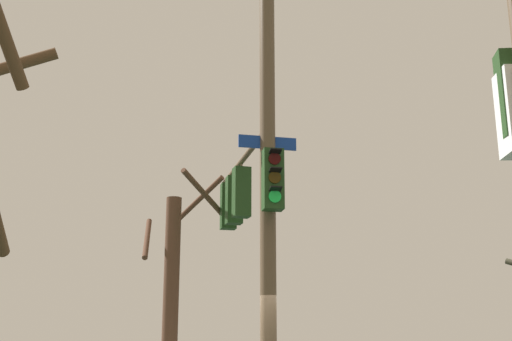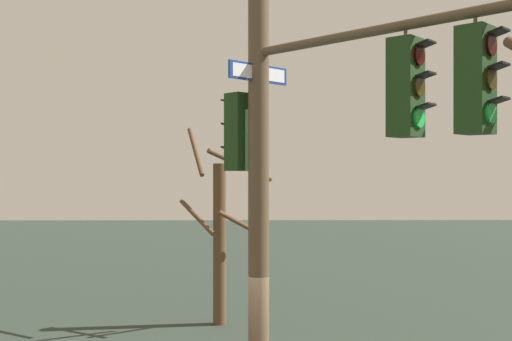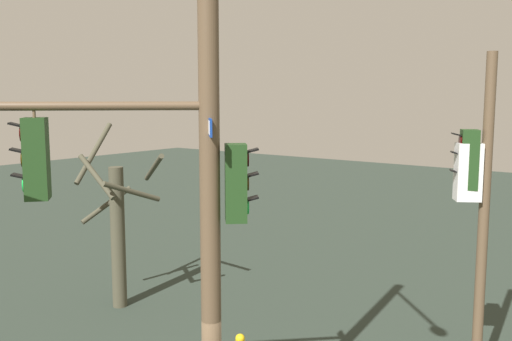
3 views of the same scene
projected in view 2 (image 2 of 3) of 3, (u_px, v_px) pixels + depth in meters
The scene contains 2 objects.
main_signal_pole_assembly at pixel (313, 85), 7.99m from camera, with size 3.79×5.70×9.63m.
bare_tree_corner at pixel (219, 234), 15.80m from camera, with size 2.40×1.80×5.07m.
Camera 2 is at (0.49, 8.51, 3.97)m, focal length 43.46 mm.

